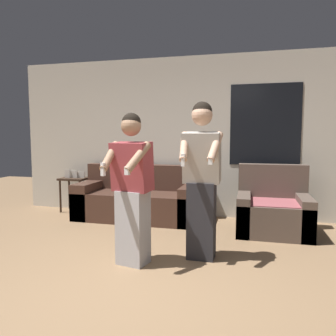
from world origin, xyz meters
TOP-DOWN VIEW (x-y plane):
  - ground_plane at (0.00, 0.00)m, footprint 14.00×14.00m
  - wall_back at (0.02, 3.10)m, footprint 6.31×0.07m
  - couch at (-0.79, 2.64)m, footprint 2.05×0.86m
  - armchair at (1.31, 2.37)m, footprint 0.99×0.90m
  - side_table at (-2.12, 2.85)m, footprint 0.47×0.38m
  - person_left at (-0.23, 0.77)m, footprint 0.48×0.53m
  - person_right at (0.46, 1.11)m, footprint 0.47×0.48m

SIDE VIEW (x-z plane):
  - ground_plane at x=0.00m, z-range 0.00..0.00m
  - couch at x=-0.79m, z-range -0.13..0.75m
  - armchair at x=1.31m, z-range -0.17..0.78m
  - side_table at x=-2.12m, z-range 0.13..0.90m
  - person_left at x=-0.23m, z-range 0.01..1.62m
  - person_right at x=0.46m, z-range 0.03..1.76m
  - wall_back at x=0.02m, z-range 0.00..2.70m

